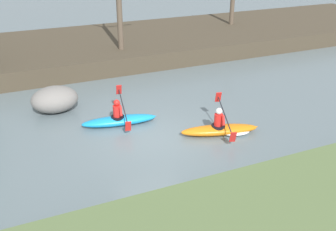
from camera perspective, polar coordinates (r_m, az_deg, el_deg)
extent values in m
plane|color=slate|center=(13.45, -2.19, -3.37)|extent=(90.00, 90.00, 0.00)
cube|color=#473D2D|center=(22.69, -12.19, 9.39)|extent=(44.00, 8.03, 0.88)
cylinder|color=brown|center=(20.24, -7.13, 15.81)|extent=(0.28, 0.28, 4.59)
ellipsoid|color=orange|center=(13.75, 7.45, -2.09)|extent=(2.76, 1.28, 0.34)
cone|color=orange|center=(14.12, 12.31, -1.64)|extent=(0.39, 0.28, 0.20)
cylinder|color=black|center=(13.68, 7.28, -1.56)|extent=(0.59, 0.59, 0.08)
cylinder|color=red|center=(13.57, 7.34, -0.62)|extent=(0.37, 0.37, 0.42)
sphere|color=white|center=(13.43, 7.42, 0.63)|extent=(0.28, 0.28, 0.23)
cylinder|color=red|center=(13.76, 7.50, 0.16)|extent=(0.15, 0.24, 0.35)
cylinder|color=red|center=(13.35, 8.05, -0.70)|extent=(0.15, 0.24, 0.35)
cylinder|color=black|center=(13.57, 8.30, -0.07)|extent=(0.53, 1.86, 0.65)
cube|color=red|center=(14.28, 7.31, 2.66)|extent=(0.23, 0.20, 0.41)
cube|color=red|center=(12.91, 9.41, -3.10)|extent=(0.23, 0.20, 0.41)
ellipsoid|color=white|center=(13.95, 9.61, -2.21)|extent=(1.24, 0.96, 0.18)
ellipsoid|color=#1993D6|center=(14.41, -7.11, -0.74)|extent=(2.76, 1.00, 0.34)
cone|color=#1993D6|center=(14.59, -2.29, -0.13)|extent=(0.38, 0.25, 0.20)
cylinder|color=black|center=(14.34, -7.34, -0.25)|extent=(0.55, 0.55, 0.08)
cylinder|color=red|center=(14.23, -7.39, 0.66)|extent=(0.34, 0.34, 0.42)
sphere|color=red|center=(14.10, -7.46, 1.86)|extent=(0.26, 0.26, 0.23)
cylinder|color=red|center=(14.43, -7.16, 1.40)|extent=(0.12, 0.24, 0.35)
cylinder|color=red|center=(13.99, -6.86, 0.64)|extent=(0.12, 0.24, 0.35)
cylinder|color=black|center=(14.21, -6.50, 1.23)|extent=(0.33, 1.90, 0.65)
cube|color=red|center=(14.96, -7.14, 3.74)|extent=(0.22, 0.19, 0.41)
cube|color=red|center=(13.49, -5.80, -1.56)|extent=(0.22, 0.19, 0.41)
ellipsoid|color=gray|center=(15.86, -16.12, 2.27)|extent=(1.80, 1.41, 1.02)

